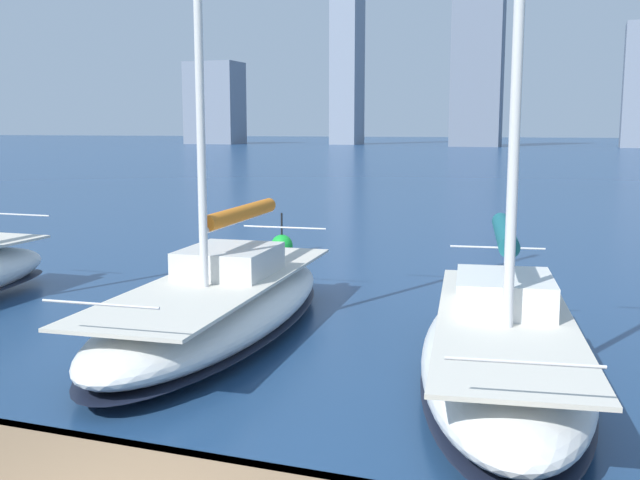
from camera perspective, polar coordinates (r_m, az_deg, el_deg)
city_skyline at (r=164.87m, az=21.15°, el=12.40°), size 177.35×19.00×43.67m
sailboat_teal at (r=12.36m, az=13.83°, el=-7.82°), size 3.83×8.86×10.45m
sailboat_orange at (r=15.04m, az=-7.61°, el=-4.74°), size 3.61×9.56×11.88m
channel_buoy at (r=23.98m, az=-2.93°, el=-0.40°), size 0.70×0.70×1.40m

